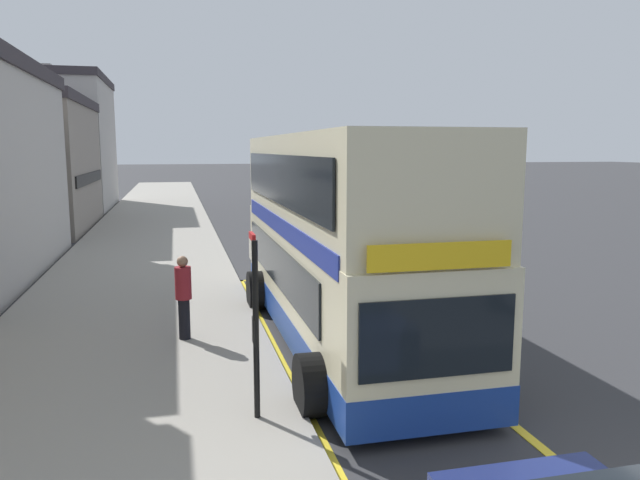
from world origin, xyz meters
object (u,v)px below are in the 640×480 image
parked_car_grey_kerbside (299,186)px  pedestrian_waiting_near_sign (183,294)px  bus_stop_sign (255,311)px  parked_car_white_behind (319,202)px  double_decker_bus (338,245)px

parked_car_grey_kerbside → pedestrian_waiting_near_sign: size_ratio=2.36×
bus_stop_sign → parked_car_grey_kerbside: bus_stop_sign is taller
bus_stop_sign → parked_car_grey_kerbside: bearing=77.6°
parked_car_white_behind → double_decker_bus: bearing=77.1°
bus_stop_sign → double_decker_bus: bearing=58.4°
parked_car_grey_kerbside → parked_car_white_behind: bearing=-97.2°
bus_stop_sign → parked_car_grey_kerbside: size_ratio=0.65×
double_decker_bus → parked_car_white_behind: bearing=77.6°
double_decker_bus → parked_car_grey_kerbside: 41.77m
double_decker_bus → parked_car_white_behind: size_ratio=2.43×
bus_stop_sign → pedestrian_waiting_near_sign: bus_stop_sign is taller
parked_car_white_behind → parked_car_grey_kerbside: bearing=-97.8°
parked_car_white_behind → parked_car_grey_kerbside: size_ratio=1.00×
pedestrian_waiting_near_sign → parked_car_white_behind: bearing=70.3°
double_decker_bus → bus_stop_sign: double_decker_bus is taller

